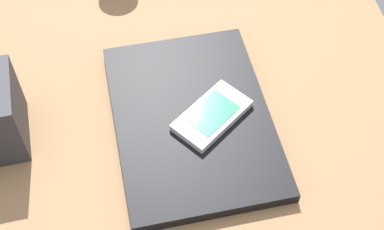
{
  "coord_description": "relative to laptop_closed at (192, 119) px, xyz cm",
  "views": [
    {
      "loc": [
        -42.24,
        4.24,
        70.7
      ],
      "look_at": [
        6.04,
        -3.03,
        5.0
      ],
      "focal_mm": 51.58,
      "sensor_mm": 36.0,
      "label": 1
    }
  ],
  "objects": [
    {
      "name": "desk_surface",
      "position": [
        -6.04,
        3.03,
        -2.45
      ],
      "size": [
        120.0,
        80.0,
        3.0
      ],
      "primitive_type": "cube",
      "color": "olive",
      "rests_on": "ground"
    },
    {
      "name": "laptop_closed",
      "position": [
        0.0,
        0.0,
        0.0
      ],
      "size": [
        33.75,
        24.86,
        1.91
      ],
      "primitive_type": "cube",
      "rotation": [
        0.0,
        0.0,
        0.06
      ],
      "color": "black",
      "rests_on": "desk_surface"
    },
    {
      "name": "cell_phone_on_laptop",
      "position": [
        -0.85,
        -2.85,
        1.56
      ],
      "size": [
        12.26,
        12.98,
        1.28
      ],
      "color": "silver",
      "rests_on": "laptop_closed"
    }
  ]
}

